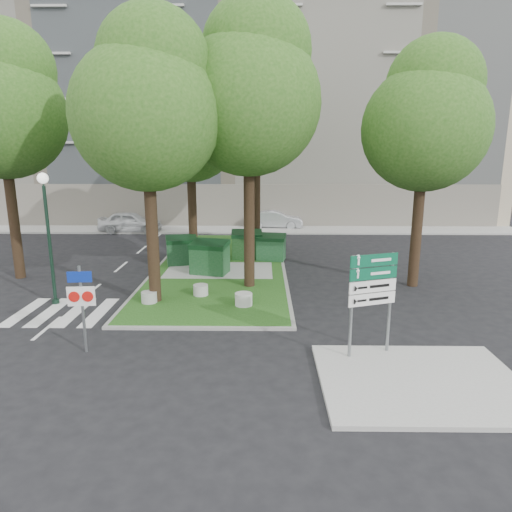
{
  "coord_description": "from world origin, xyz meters",
  "views": [
    {
      "loc": [
        2.54,
        -13.89,
        5.7
      ],
      "look_at": [
        2.32,
        1.91,
        2.0
      ],
      "focal_mm": 32.0,
      "sensor_mm": 36.0,
      "label": 1
    }
  ],
  "objects_px": {
    "tree_median_near_right": "(251,88)",
    "car_silver": "(275,219)",
    "dumpster_d": "(271,247)",
    "litter_bin": "(269,250)",
    "dumpster_a": "(182,250)",
    "car_white": "(130,222)",
    "tree_street_right": "(428,116)",
    "tree_median_far": "(258,100)",
    "traffic_sign_pole": "(82,298)",
    "dumpster_c": "(247,245)",
    "bollard_mid": "(201,290)",
    "street_lamp": "(48,223)",
    "tree_street_left": "(2,102)",
    "tree_median_mid": "(192,122)",
    "tree_median_near_left": "(148,101)",
    "bollard_left": "(149,297)",
    "directional_sign": "(372,288)",
    "bollard_right": "(244,299)",
    "dumpster_b": "(210,258)"
  },
  "relations": [
    {
      "from": "dumpster_d",
      "to": "traffic_sign_pole",
      "type": "height_order",
      "value": "traffic_sign_pole"
    },
    {
      "from": "car_silver",
      "to": "dumpster_c",
      "type": "bearing_deg",
      "value": 174.57
    },
    {
      "from": "tree_street_left",
      "to": "bollard_right",
      "type": "xyz_separation_m",
      "value": [
        10.27,
        -4.06,
        -7.3
      ]
    },
    {
      "from": "tree_median_near_right",
      "to": "dumpster_a",
      "type": "bearing_deg",
      "value": 134.24
    },
    {
      "from": "tree_median_near_left",
      "to": "tree_median_near_right",
      "type": "height_order",
      "value": "tree_median_near_right"
    },
    {
      "from": "dumpster_a",
      "to": "dumpster_d",
      "type": "relative_size",
      "value": 1.07
    },
    {
      "from": "bollard_left",
      "to": "street_lamp",
      "type": "distance_m",
      "value": 4.54
    },
    {
      "from": "tree_median_far",
      "to": "car_silver",
      "type": "relative_size",
      "value": 2.97
    },
    {
      "from": "litter_bin",
      "to": "car_white",
      "type": "distance_m",
      "value": 12.27
    },
    {
      "from": "bollard_left",
      "to": "car_white",
      "type": "distance_m",
      "value": 16.22
    },
    {
      "from": "tree_median_near_left",
      "to": "directional_sign",
      "type": "distance_m",
      "value": 9.85
    },
    {
      "from": "tree_median_far",
      "to": "bollard_right",
      "type": "xyz_separation_m",
      "value": [
        -0.43,
        -10.06,
        -7.97
      ]
    },
    {
      "from": "street_lamp",
      "to": "car_white",
      "type": "bearing_deg",
      "value": 95.41
    },
    {
      "from": "tree_street_right",
      "to": "bollard_mid",
      "type": "relative_size",
      "value": 17.33
    },
    {
      "from": "tree_median_far",
      "to": "traffic_sign_pole",
      "type": "height_order",
      "value": "tree_median_far"
    },
    {
      "from": "tree_street_right",
      "to": "tree_street_left",
      "type": "bearing_deg",
      "value": 176.73
    },
    {
      "from": "dumpster_d",
      "to": "tree_median_near_right",
      "type": "bearing_deg",
      "value": -90.91
    },
    {
      "from": "tree_street_right",
      "to": "street_lamp",
      "type": "distance_m",
      "value": 15.13
    },
    {
      "from": "street_lamp",
      "to": "car_silver",
      "type": "height_order",
      "value": "street_lamp"
    },
    {
      "from": "car_silver",
      "to": "directional_sign",
      "type": "bearing_deg",
      "value": -170.01
    },
    {
      "from": "traffic_sign_pole",
      "to": "dumpster_d",
      "type": "bearing_deg",
      "value": 57.97
    },
    {
      "from": "tree_street_right",
      "to": "tree_median_far",
      "type": "bearing_deg",
      "value": 134.17
    },
    {
      "from": "tree_street_right",
      "to": "car_white",
      "type": "distance_m",
      "value": 21.18
    },
    {
      "from": "tree_median_near_left",
      "to": "tree_median_far",
      "type": "distance_m",
      "value": 10.24
    },
    {
      "from": "dumpster_a",
      "to": "bollard_right",
      "type": "xyz_separation_m",
      "value": [
        3.33,
        -6.22,
        -0.45
      ]
    },
    {
      "from": "dumpster_b",
      "to": "tree_median_mid",
      "type": "bearing_deg",
      "value": 125.22
    },
    {
      "from": "tree_street_left",
      "to": "dumpster_b",
      "type": "bearing_deg",
      "value": 2.52
    },
    {
      "from": "car_white",
      "to": "bollard_mid",
      "type": "bearing_deg",
      "value": -155.35
    },
    {
      "from": "dumpster_b",
      "to": "tree_street_right",
      "type": "bearing_deg",
      "value": 4.92
    },
    {
      "from": "dumpster_b",
      "to": "directional_sign",
      "type": "distance_m",
      "value": 10.08
    },
    {
      "from": "dumpster_d",
      "to": "litter_bin",
      "type": "xyz_separation_m",
      "value": [
        -0.09,
        0.95,
        -0.32
      ]
    },
    {
      "from": "tree_median_near_left",
      "to": "tree_median_mid",
      "type": "relative_size",
      "value": 1.05
    },
    {
      "from": "traffic_sign_pole",
      "to": "bollard_right",
      "type": "bearing_deg",
      "value": 35.5
    },
    {
      "from": "dumpster_c",
      "to": "street_lamp",
      "type": "relative_size",
      "value": 0.33
    },
    {
      "from": "tree_street_left",
      "to": "tree_street_right",
      "type": "bearing_deg",
      "value": -3.27
    },
    {
      "from": "dumpster_b",
      "to": "tree_median_far",
      "type": "bearing_deg",
      "value": 82.62
    },
    {
      "from": "directional_sign",
      "to": "street_lamp",
      "type": "bearing_deg",
      "value": 138.73
    },
    {
      "from": "dumpster_c",
      "to": "litter_bin",
      "type": "height_order",
      "value": "dumpster_c"
    },
    {
      "from": "tree_median_near_left",
      "to": "car_white",
      "type": "distance_m",
      "value": 17.33
    },
    {
      "from": "tree_street_right",
      "to": "litter_bin",
      "type": "distance_m",
      "value": 10.31
    },
    {
      "from": "tree_median_near_right",
      "to": "tree_median_mid",
      "type": "bearing_deg",
      "value": 123.69
    },
    {
      "from": "tree_street_left",
      "to": "bollard_mid",
      "type": "bearing_deg",
      "value": -18.63
    },
    {
      "from": "tree_median_near_right",
      "to": "car_silver",
      "type": "height_order",
      "value": "tree_median_near_right"
    },
    {
      "from": "tree_street_left",
      "to": "tree_median_mid",
      "type": "bearing_deg",
      "value": 21.8
    },
    {
      "from": "bollard_mid",
      "to": "traffic_sign_pole",
      "type": "bearing_deg",
      "value": -118.25
    },
    {
      "from": "bollard_mid",
      "to": "directional_sign",
      "type": "height_order",
      "value": "directional_sign"
    },
    {
      "from": "bollard_left",
      "to": "dumpster_b",
      "type": "bearing_deg",
      "value": 66.53
    },
    {
      "from": "street_lamp",
      "to": "car_silver",
      "type": "relative_size",
      "value": 1.22
    },
    {
      "from": "tree_median_far",
      "to": "dumpster_b",
      "type": "bearing_deg",
      "value": -111.03
    },
    {
      "from": "tree_median_far",
      "to": "dumpster_b",
      "type": "distance_m",
      "value": 9.59
    }
  ]
}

